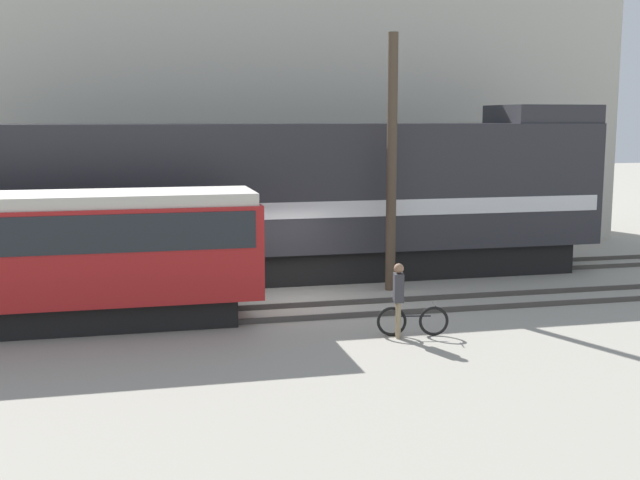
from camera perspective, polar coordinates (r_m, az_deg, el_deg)
The scene contains 9 objects.
ground_plane at distance 22.56m, azimuth -1.71°, elevation -4.44°, with size 120.00×120.00×0.00m, color #9E998C.
track_near at distance 21.25m, azimuth -0.96°, elevation -5.07°, with size 60.00×1.51×0.14m.
track_far at distance 25.71m, azimuth -3.20°, elevation -2.66°, with size 60.00×1.51×0.14m.
building_backdrop at distance 33.36m, azimuth -5.82°, elevation 8.43°, with size 31.01×6.00×10.01m.
freight_locomotive at distance 25.37m, azimuth -2.84°, elevation 2.94°, with size 21.22×3.04×5.54m.
streetcar at distance 20.52m, azimuth -19.24°, elevation -0.83°, with size 10.55×2.54×3.32m.
bicycle at distance 19.18m, azimuth 6.61°, elevation -5.75°, with size 1.69×0.52×0.77m.
person at distance 18.82m, azimuth 5.60°, elevation -3.73°, with size 0.29×0.40×1.78m.
utility_pole_left at distance 23.75m, azimuth 5.12°, elevation 5.41°, with size 0.30×0.30×7.56m.
Camera 1 is at (-4.44, -21.52, 5.12)m, focal length 45.00 mm.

